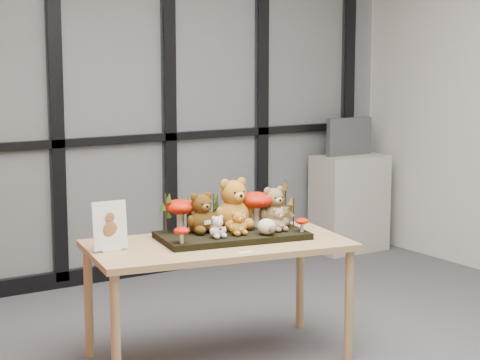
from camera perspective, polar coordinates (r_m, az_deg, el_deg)
room_shell at (r=4.30m, az=5.56°, el=8.03°), size 5.00×5.00×5.00m
glass_partition at (r=6.43m, az=-8.26°, el=5.86°), size 4.90×0.06×2.78m
display_table at (r=4.81m, az=-1.47°, el=-4.88°), size 1.52×0.95×0.67m
diorama_tray at (r=4.87m, az=-0.52°, el=-3.66°), size 0.88×0.55×0.04m
bear_pooh_yellow at (r=4.94m, az=-0.45°, el=-1.38°), size 0.28×0.26×0.32m
bear_brown_medium at (r=4.85m, az=-2.55°, el=-2.01°), size 0.22×0.20×0.25m
bear_tan_back at (r=5.03m, az=2.22°, el=-1.60°), size 0.22×0.21×0.25m
bear_small_yellow at (r=4.79m, az=-0.16°, el=-2.74°), size 0.13×0.12×0.15m
bear_white_bow at (r=4.73m, az=-1.49°, el=-3.00°), size 0.12×0.11×0.13m
bear_beige_small at (r=4.90m, az=2.54°, el=-2.51°), size 0.13×0.12×0.15m
plush_cream_hedgehog at (r=4.80m, az=1.76°, el=-3.03°), size 0.09×0.08×0.10m
mushroom_back_left at (r=4.89m, az=-3.94°, el=-2.23°), size 0.18×0.18×0.20m
mushroom_back_right at (r=5.01m, az=1.10°, el=-1.81°), size 0.20×0.20×0.22m
mushroom_front_left at (r=4.61m, az=-3.85°, el=-3.58°), size 0.09×0.09×0.10m
mushroom_front_right at (r=4.89m, az=4.09°, el=-2.91°), size 0.08×0.08×0.09m
sprig_green_far_left at (r=4.83m, az=-4.89°, el=-2.21°), size 0.05×0.05×0.23m
sprig_green_mid_left at (r=4.92m, az=-3.49°, el=-2.18°), size 0.05×0.05×0.20m
sprig_dry_far_right at (r=5.07m, az=3.02°, el=-1.48°), size 0.05×0.05×0.26m
sprig_dry_mid_right at (r=4.98m, az=3.54°, el=-2.16°), size 0.05×0.05×0.17m
sprig_green_centre at (r=4.98m, az=-1.75°, el=-2.02°), size 0.05×0.05×0.20m
sign_holder at (r=4.61m, az=-8.53°, el=-3.17°), size 0.19×0.07×0.27m
label_card at (r=4.55m, az=0.33°, el=-4.77°), size 0.08×0.03×0.00m
cabinet at (r=7.46m, az=7.19°, el=-1.51°), size 0.61×0.36×0.82m
monitor at (r=7.40m, az=7.18°, el=2.85°), size 0.45×0.05×0.32m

